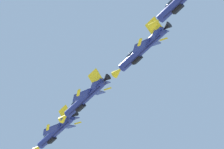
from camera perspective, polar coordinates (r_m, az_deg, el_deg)
name	(u,v)px	position (r m, az deg, el deg)	size (l,w,h in m)	color
fighter_jet_lead	(55,132)	(106.37, -6.86, -6.91)	(12.25, 12.30, 6.29)	navy
fighter_jet_left_wing	(84,99)	(97.08, -3.38, -2.95)	(12.25, 12.30, 6.64)	navy
fighter_jet_right_wing	(141,50)	(91.46, 3.50, 2.91)	(12.25, 12.39, 7.22)	navy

